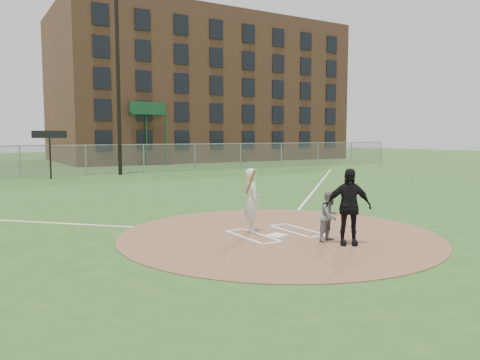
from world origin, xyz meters
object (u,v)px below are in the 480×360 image
batter_at_plate (252,200)px  umpire (348,207)px  home_plate (277,235)px  catcher (330,216)px

batter_at_plate → umpire: bearing=-63.0°
home_plate → umpire: 2.08m
umpire → batter_at_plate: size_ratio=1.03×
umpire → batter_at_plate: umpire is taller
catcher → batter_at_plate: bearing=105.6°
catcher → batter_at_plate: 2.18m
home_plate → batter_at_plate: batter_at_plate is taller
home_plate → umpire: (0.89, -1.65, 0.90)m
umpire → catcher: bearing=138.6°
home_plate → batter_at_plate: (-0.32, 0.72, 0.86)m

